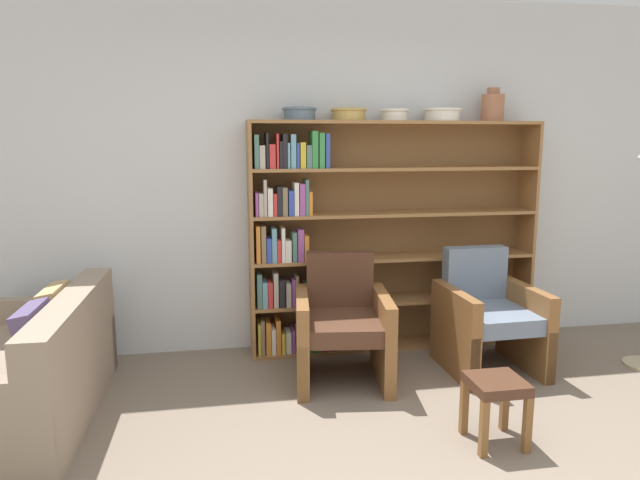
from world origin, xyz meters
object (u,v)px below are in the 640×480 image
(vase_tall, at_px, (493,107))
(couch, at_px, (29,376))
(armchair_cushioned, at_px, (487,316))
(bookshelf, at_px, (363,239))
(bowl_stoneware, at_px, (442,114))
(armchair_leather, at_px, (342,325))
(bowl_olive, at_px, (395,114))
(bowl_copper, at_px, (349,114))
(bowl_cream, at_px, (299,113))
(footstool, at_px, (496,393))

(vase_tall, distance_m, couch, 3.77)
(couch, distance_m, armchair_cushioned, 3.07)
(bookshelf, height_order, bowl_stoneware, bowl_stoneware)
(armchair_leather, bearing_deg, bookshelf, -109.70)
(bowl_olive, bearing_deg, armchair_leather, -133.04)
(bowl_copper, height_order, vase_tall, vase_tall)
(bowl_stoneware, bearing_deg, bookshelf, 178.72)
(bowl_stoneware, relative_size, armchair_leather, 0.34)
(bowl_copper, distance_m, couch, 2.78)
(bowl_cream, xyz_separation_m, bowl_olive, (0.74, 0.00, -0.00))
(bowl_stoneware, bearing_deg, bowl_cream, 180.00)
(bookshelf, height_order, vase_tall, vase_tall)
(footstool, bearing_deg, vase_tall, 66.68)
(bowl_copper, bearing_deg, bowl_olive, 0.00)
(couch, height_order, armchair_leather, armchair_leather)
(armchair_cushioned, bearing_deg, armchair_leather, -1.72)
(bookshelf, bearing_deg, bowl_copper, -173.95)
(bowl_stoneware, bearing_deg, armchair_cushioned, -72.29)
(bowl_copper, height_order, couch, bowl_copper)
(armchair_leather, relative_size, footstool, 2.30)
(bowl_cream, bearing_deg, couch, -154.73)
(bowl_olive, relative_size, footstool, 0.59)
(vase_tall, bearing_deg, couch, -165.86)
(vase_tall, height_order, armchair_leather, vase_tall)
(bowl_copper, height_order, footstool, bowl_copper)
(bookshelf, bearing_deg, vase_tall, -0.77)
(bowl_cream, distance_m, armchair_cushioned, 2.04)
(bookshelf, distance_m, bowl_stoneware, 1.15)
(bowl_cream, xyz_separation_m, bowl_copper, (0.37, 0.00, -0.00))
(bookshelf, xyz_separation_m, bowl_cream, (-0.50, -0.01, 0.97))
(couch, bearing_deg, bowl_cream, -64.09)
(bowl_cream, height_order, bowl_stoneware, bowl_stoneware)
(vase_tall, xyz_separation_m, footstool, (-0.68, -1.57, -1.62))
(bowl_olive, relative_size, couch, 0.14)
(bowl_cream, distance_m, footstool, 2.38)
(bookshelf, bearing_deg, couch, -159.56)
(bowl_copper, xyz_separation_m, bowl_stoneware, (0.75, 0.00, 0.00))
(bowl_cream, xyz_separation_m, armchair_cushioned, (1.30, -0.56, -1.47))
(bowl_cream, distance_m, vase_tall, 1.54)
(bowl_stoneware, distance_m, armchair_cushioned, 1.58)
(vase_tall, height_order, armchair_cushioned, vase_tall)
(bowl_olive, xyz_separation_m, armchair_leather, (-0.52, -0.56, -1.47))
(bowl_stoneware, xyz_separation_m, footstool, (-0.26, -1.57, -1.57))
(bookshelf, height_order, armchair_cushioned, bookshelf)
(bowl_olive, relative_size, bowl_stoneware, 0.75)
(bowl_copper, distance_m, armchair_cushioned, 1.82)
(vase_tall, height_order, couch, vase_tall)
(bookshelf, distance_m, couch, 2.49)
(bowl_olive, height_order, armchair_leather, bowl_olive)
(bowl_copper, relative_size, couch, 0.17)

